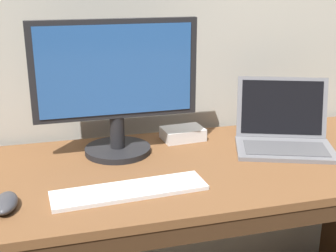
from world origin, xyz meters
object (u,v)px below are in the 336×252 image
object	(u,v)px
laptop_space_gray	(284,135)
external_drive_box	(183,134)
computer_mouse	(6,203)
wired_keyboard	(130,190)
external_monitor	(116,87)

from	to	relation	value
laptop_space_gray	external_drive_box	world-z (taller)	laptop_space_gray
computer_mouse	wired_keyboard	bearing A→B (deg)	5.32
external_monitor	external_drive_box	world-z (taller)	external_monitor
laptop_space_gray	wired_keyboard	distance (m)	0.65
wired_keyboard	laptop_space_gray	bearing A→B (deg)	19.49
laptop_space_gray	external_drive_box	bearing A→B (deg)	152.33
laptop_space_gray	wired_keyboard	size ratio (longest dim) A/B	0.91
laptop_space_gray	external_monitor	xyz separation A→B (m)	(-0.60, 0.09, 0.20)
wired_keyboard	external_drive_box	world-z (taller)	external_drive_box
laptop_space_gray	external_monitor	world-z (taller)	external_monitor
computer_mouse	external_drive_box	bearing A→B (deg)	36.69
external_monitor	computer_mouse	world-z (taller)	external_monitor
laptop_space_gray	external_drive_box	distance (m)	0.38
laptop_space_gray	computer_mouse	xyz separation A→B (m)	(-0.95, -0.23, -0.03)
external_monitor	external_drive_box	xyz separation A→B (m)	(0.26, 0.08, -0.22)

